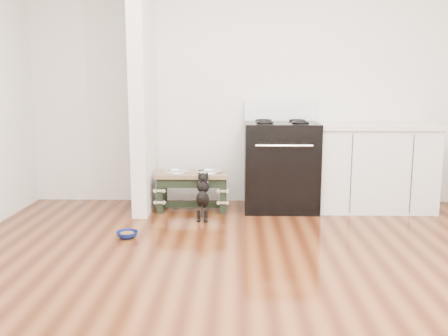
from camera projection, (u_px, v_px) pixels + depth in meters
ground at (269, 291)px, 3.23m from camera, size 5.00×5.00×0.00m
room_shell at (273, 33)px, 2.95m from camera, size 5.00×5.00×5.00m
partition_wall at (143, 81)px, 5.10m from camera, size 0.15×0.80×2.70m
oven_range at (281, 164)px, 5.27m from camera, size 0.76×0.69×1.14m
cabinet_run at (373, 167)px, 5.26m from camera, size 1.24×0.64×0.91m
dog_feeder at (193, 183)px, 5.23m from camera, size 0.74×0.39×0.42m
puppy at (203, 194)px, 4.89m from camera, size 0.13×0.38×0.45m
floor_bowl at (127, 235)px, 4.32m from camera, size 0.23×0.23×0.06m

